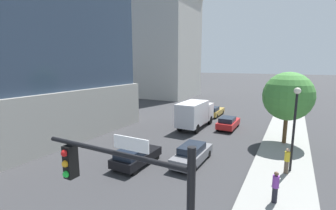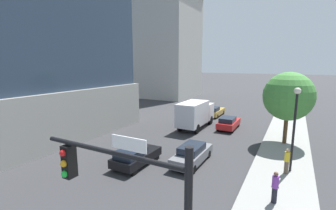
# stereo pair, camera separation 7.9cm
# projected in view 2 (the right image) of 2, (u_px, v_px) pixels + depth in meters

# --- Properties ---
(sidewalk) EXTENTS (4.01, 120.00, 0.15)m
(sidewalk) POSITION_uv_depth(u_px,v_px,m) (283.00, 158.00, 18.72)
(sidewalk) COLOR gray
(sidewalk) RESTS_ON ground
(construction_building) EXTENTS (14.11, 13.66, 34.26)m
(construction_building) POSITION_uv_depth(u_px,v_px,m) (165.00, 35.00, 53.44)
(construction_building) COLOR #B2AFA8
(construction_building) RESTS_ON ground
(traffic_light_pole) EXTENTS (4.95, 0.48, 5.56)m
(traffic_light_pole) POSITION_uv_depth(u_px,v_px,m) (127.00, 198.00, 6.34)
(traffic_light_pole) COLOR black
(traffic_light_pole) RESTS_ON sidewalk
(street_lamp) EXTENTS (0.44, 0.44, 5.85)m
(street_lamp) POSITION_uv_depth(u_px,v_px,m) (295.00, 118.00, 15.72)
(street_lamp) COLOR black
(street_lamp) RESTS_ON sidewalk
(street_tree) EXTENTS (4.46, 4.46, 6.70)m
(street_tree) POSITION_uv_depth(u_px,v_px,m) (288.00, 96.00, 21.38)
(street_tree) COLOR brown
(street_tree) RESTS_ON sidewalk
(car_gray) EXTENTS (1.74, 4.69, 1.49)m
(car_gray) POSITION_uv_depth(u_px,v_px,m) (192.00, 154.00, 17.89)
(car_gray) COLOR slate
(car_gray) RESTS_ON ground
(car_black) EXTENTS (1.94, 4.16, 1.44)m
(car_black) POSITION_uv_depth(u_px,v_px,m) (135.00, 156.00, 17.51)
(car_black) COLOR black
(car_black) RESTS_ON ground
(car_red) EXTENTS (1.85, 4.28, 1.49)m
(car_red) POSITION_uv_depth(u_px,v_px,m) (228.00, 123.00, 27.34)
(car_red) COLOR red
(car_red) RESTS_ON ground
(car_gold) EXTENTS (1.83, 4.53, 1.47)m
(car_gold) POSITION_uv_depth(u_px,v_px,m) (214.00, 111.00, 34.24)
(car_gold) COLOR #AD8938
(car_gold) RESTS_ON ground
(box_truck) EXTENTS (2.35, 6.73, 3.23)m
(box_truck) POSITION_uv_depth(u_px,v_px,m) (195.00, 113.00, 27.58)
(box_truck) COLOR silver
(box_truck) RESTS_ON ground
(pedestrian_purple_shirt) EXTENTS (0.34, 0.34, 1.77)m
(pedestrian_purple_shirt) POSITION_uv_depth(u_px,v_px,m) (275.00, 187.00, 12.47)
(pedestrian_purple_shirt) COLOR black
(pedestrian_purple_shirt) RESTS_ON sidewalk
(pedestrian_yellow_shirt) EXTENTS (0.34, 0.34, 1.78)m
(pedestrian_yellow_shirt) POSITION_uv_depth(u_px,v_px,m) (287.00, 161.00, 15.85)
(pedestrian_yellow_shirt) COLOR brown
(pedestrian_yellow_shirt) RESTS_ON sidewalk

